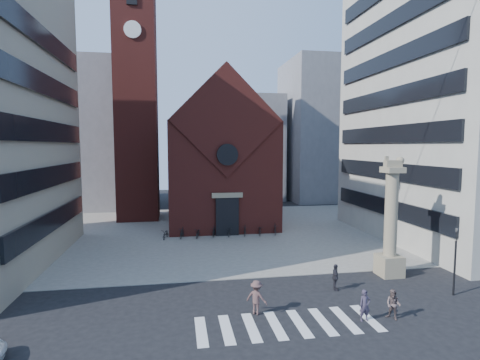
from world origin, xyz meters
name	(u,v)px	position (x,y,z in m)	size (l,w,h in m)	color
ground	(264,302)	(0.00, 0.00, 0.00)	(120.00, 120.00, 0.00)	black
piazza	(225,231)	(0.00, 19.00, 0.03)	(46.00, 30.00, 0.05)	#9B968D
zebra_crossing	(288,324)	(0.55, -3.00, 0.01)	(10.20, 3.20, 0.01)	white
church	(218,157)	(0.00, 25.04, 7.98)	(12.00, 16.65, 18.00)	maroon
campanile	(136,95)	(-10.00, 28.00, 15.74)	(5.50, 5.50, 31.20)	maroon
building_right	(474,79)	(24.00, 12.00, 16.00)	(18.00, 22.00, 32.00)	#B7B4A5
bg_block_left	(78,135)	(-20.00, 40.00, 11.00)	(16.00, 14.00, 22.00)	gray
bg_block_mid	(239,148)	(6.00, 45.00, 9.00)	(14.00, 12.00, 18.00)	gray
bg_block_right	(331,131)	(22.00, 42.00, 12.00)	(16.00, 14.00, 24.00)	gray
lion_column	(391,229)	(10.01, 3.00, 3.46)	(1.63, 1.60, 8.68)	gray
traffic_light	(455,260)	(12.00, -1.00, 2.29)	(0.13, 0.16, 4.30)	black
pedestrian_0	(365,305)	(4.75, -3.30, 0.85)	(0.62, 0.41, 1.70)	#362E40
pedestrian_1	(393,305)	(6.37, -3.39, 0.82)	(0.80, 0.62, 1.65)	#5D4C4A
pedestrian_2	(335,277)	(4.98, 1.02, 0.86)	(1.01, 0.42, 1.73)	#25242B
pedestrian_3	(257,297)	(-0.81, -1.52, 0.96)	(1.24, 0.71, 1.91)	brown
scooter_0	(166,234)	(-6.31, 16.47, 0.53)	(0.64, 1.84, 0.97)	black
scooter_1	(182,233)	(-4.68, 16.47, 0.59)	(0.51, 1.79, 1.08)	black
scooter_2	(198,233)	(-3.06, 16.47, 0.53)	(0.64, 1.84, 0.97)	black
scooter_3	(214,232)	(-1.44, 16.47, 0.59)	(0.51, 1.79, 1.08)	black
scooter_4	(230,232)	(0.18, 16.47, 0.53)	(0.64, 1.84, 0.97)	black
scooter_5	(245,231)	(1.81, 16.47, 0.59)	(0.51, 1.79, 1.08)	black
scooter_6	(260,230)	(3.43, 16.47, 0.53)	(0.64, 1.84, 0.97)	black
scooter_7	(275,229)	(5.05, 16.47, 0.59)	(0.51, 1.79, 1.08)	black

